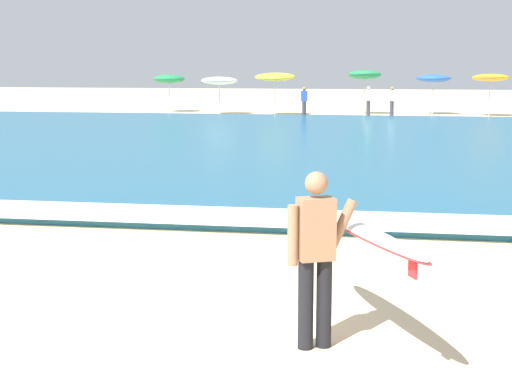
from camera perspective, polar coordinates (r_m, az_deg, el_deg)
ground_plane at (r=7.85m, az=-9.25°, el=-11.06°), size 160.00×160.00×0.00m
sea at (r=26.47m, az=4.30°, el=3.60°), size 120.00×28.00×0.14m
surf_foam at (r=13.31m, az=-1.10°, el=-1.80°), size 120.00×1.62×0.01m
surfer_with_board at (r=7.50m, az=6.12°, el=-3.73°), size 1.41×2.57×1.73m
beach_umbrella_0 at (r=44.99m, az=-6.42°, el=8.26°), size 1.80×1.81×2.17m
beach_umbrella_1 at (r=42.75m, az=-2.71°, el=8.18°), size 2.00×2.01×2.09m
beach_umbrella_2 at (r=41.93m, az=1.41°, el=8.46°), size 2.17×2.19×2.34m
beach_umbrella_3 at (r=43.12m, az=7.99°, el=8.53°), size 1.81×1.84×2.48m
beach_umbrella_4 at (r=43.62m, az=12.92°, el=8.15°), size 1.88×1.88×2.19m
beach_umbrella_5 at (r=42.72m, az=16.87°, el=8.05°), size 1.90×1.92×2.27m
beachgoer_near_row_left at (r=40.32m, az=3.56°, el=6.69°), size 0.32×0.20×1.58m
beachgoer_near_row_mid at (r=41.16m, az=9.97°, el=6.62°), size 0.32×0.20×1.58m
beachgoer_near_row_right at (r=41.43m, az=8.27°, el=6.68°), size 0.32×0.20×1.58m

